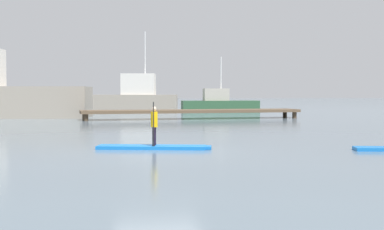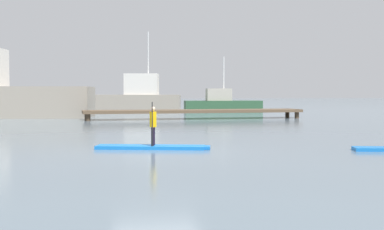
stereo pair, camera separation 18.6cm
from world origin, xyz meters
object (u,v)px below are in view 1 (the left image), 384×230
Objects in this scene: fishing_boat_green_midground at (132,97)px; motor_boat_small_navy at (219,104)px; paddler_child_solo at (154,124)px; paddleboard_near at (154,147)px.

motor_boat_small_navy is (6.16, -7.70, -0.50)m from fishing_boat_green_midground.
paddleboard_near is at bearing 102.96° from paddler_child_solo.
fishing_boat_green_midground is at bearing 128.66° from motor_boat_small_navy.
paddler_child_solo is 0.20× the size of motor_boat_small_navy.
paddleboard_near is 2.63× the size of paddler_child_solo.
fishing_boat_green_midground is (4.04, 34.26, 0.44)m from paddler_child_solo.
paddleboard_near is 28.44m from motor_boat_small_navy.
fishing_boat_green_midground is (4.05, 34.24, 1.15)m from paddleboard_near.
motor_boat_small_navy is at bearing 68.96° from paddleboard_near.
paddler_child_solo is at bearing -96.73° from fishing_boat_green_midground.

